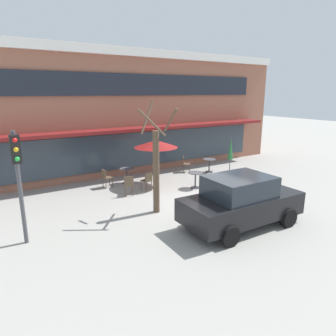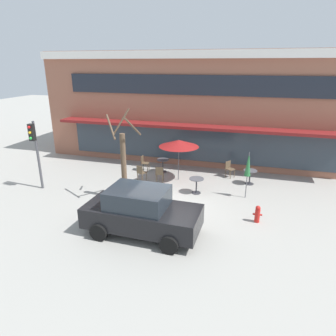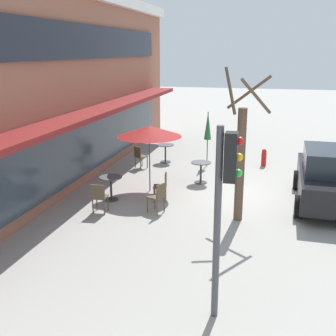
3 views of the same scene
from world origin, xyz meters
name	(u,v)px [view 1 (image 1 of 3)]	position (x,y,z in m)	size (l,w,h in m)	color
ground_plane	(208,205)	(0.00, 0.00, 0.00)	(80.00, 80.00, 0.00)	#9E9B93
building_facade	(112,109)	(0.00, 9.96, 3.34)	(19.73, 9.10, 6.67)	#935B47
cafe_table_near_wall	(209,163)	(3.34, 4.00, 0.52)	(0.70, 0.70, 0.76)	#333338
cafe_table_streetside	(195,177)	(0.90, 2.08, 0.52)	(0.70, 0.70, 0.76)	#333338
cafe_table_by_tree	(127,173)	(-1.53, 4.49, 0.52)	(0.70, 0.70, 0.76)	#333338
patio_umbrella_green_folded	(156,144)	(-0.37, 3.57, 2.02)	(2.10, 2.10, 2.20)	#4C4C51
patio_umbrella_cream_folded	(231,149)	(3.21, 2.23, 1.63)	(0.28, 0.28, 2.20)	#4C4C51
cafe_chair_0	(129,184)	(-2.21, 2.78, 0.53)	(0.52, 0.52, 0.89)	brown
cafe_chair_1	(185,163)	(2.21, 4.76, 0.53)	(0.56, 0.56, 0.89)	brown
cafe_chair_2	(147,180)	(-1.23, 2.92, 0.53)	(0.47, 0.47, 0.89)	brown
cafe_chair_3	(106,177)	(-2.65, 4.40, 0.53)	(0.43, 0.43, 0.89)	brown
parked_sedan	(241,201)	(-0.33, -2.04, 0.88)	(4.24, 2.09, 1.76)	black
street_tree	(156,166)	(-2.12, 0.51, 1.79)	(1.43, 1.27, 4.12)	brown
traffic_light_pole	(18,170)	(-6.66, 0.42, 2.30)	(0.26, 0.44, 3.40)	#47474C
fire_hydrant	(271,182)	(3.76, 0.00, 0.35)	(0.36, 0.20, 0.71)	red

